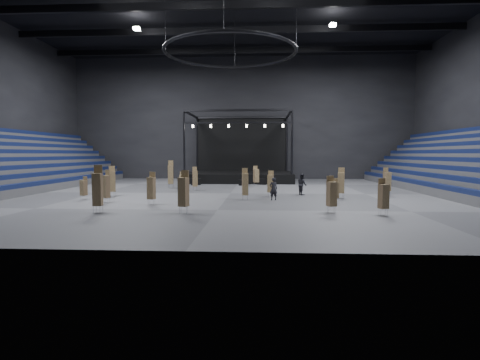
# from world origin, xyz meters

# --- Properties ---
(floor) EXTENTS (50.00, 50.00, 0.00)m
(floor) POSITION_xyz_m (0.00, 0.00, 0.00)
(floor) COLOR #525255
(floor) RESTS_ON ground
(wall_back) EXTENTS (50.00, 0.20, 18.00)m
(wall_back) POSITION_xyz_m (0.00, 21.00, 9.00)
(wall_back) COLOR black
(wall_back) RESTS_ON ground
(wall_front) EXTENTS (50.00, 0.20, 18.00)m
(wall_front) POSITION_xyz_m (0.00, -21.00, 9.00)
(wall_front) COLOR black
(wall_front) RESTS_ON ground
(stage) EXTENTS (14.00, 10.00, 9.20)m
(stage) POSITION_xyz_m (0.00, 16.24, 1.45)
(stage) COLOR black
(stage) RESTS_ON floor
(truss_ring) EXTENTS (12.30, 12.30, 5.15)m
(truss_ring) POSITION_xyz_m (-0.00, 0.00, 13.00)
(truss_ring) COLOR black
(truss_ring) RESTS_ON ceiling
(roof_girders) EXTENTS (49.00, 30.35, 0.70)m
(roof_girders) POSITION_xyz_m (0.00, -0.00, 17.20)
(roof_girders) COLOR black
(roof_girders) RESTS_ON ceiling
(flight_case_left) EXTENTS (1.26, 0.83, 0.77)m
(flight_case_left) POSITION_xyz_m (-4.89, 9.16, 0.39)
(flight_case_left) COLOR black
(flight_case_left) RESTS_ON floor
(flight_case_mid) EXTENTS (1.05, 0.54, 0.69)m
(flight_case_mid) POSITION_xyz_m (0.77, 8.82, 0.35)
(flight_case_mid) COLOR black
(flight_case_mid) RESTS_ON floor
(flight_case_right) EXTENTS (1.13, 0.68, 0.71)m
(flight_case_right) POSITION_xyz_m (2.96, 10.17, 0.36)
(flight_case_right) COLOR black
(flight_case_right) RESTS_ON floor
(chair_stack_0) EXTENTS (0.64, 0.64, 2.33)m
(chair_stack_0) POSITION_xyz_m (7.30, -11.20, 1.23)
(chair_stack_0) COLOR silver
(chair_stack_0) RESTS_ON floor
(chair_stack_1) EXTENTS (0.62, 0.62, 2.23)m
(chair_stack_1) POSITION_xyz_m (10.25, -11.99, 1.18)
(chair_stack_1) COLOR silver
(chair_stack_1) RESTS_ON floor
(chair_stack_2) EXTENTS (0.70, 0.70, 2.66)m
(chair_stack_2) POSITION_xyz_m (-10.01, -3.27, 1.38)
(chair_stack_2) COLOR silver
(chair_stack_2) RESTS_ON floor
(chair_stack_3) EXTENTS (0.60, 0.60, 2.99)m
(chair_stack_3) POSITION_xyz_m (-6.93, 5.19, 1.52)
(chair_stack_3) COLOR silver
(chair_stack_3) RESTS_ON floor
(chair_stack_4) EXTENTS (0.56, 0.56, 2.26)m
(chair_stack_4) POSITION_xyz_m (3.69, -2.65, 1.19)
(chair_stack_4) COLOR silver
(chair_stack_4) RESTS_ON floor
(chair_stack_5) EXTENTS (0.57, 0.57, 2.39)m
(chair_stack_5) POSITION_xyz_m (-5.13, -8.10, 1.25)
(chair_stack_5) COLOR silver
(chair_stack_5) RESTS_ON floor
(chair_stack_6) EXTENTS (0.65, 0.65, 2.50)m
(chair_stack_6) POSITION_xyz_m (14.00, -1.23, 1.30)
(chair_stack_6) COLOR silver
(chair_stack_6) RESTS_ON floor
(chair_stack_7) EXTENTS (0.59, 0.59, 3.01)m
(chair_stack_7) POSITION_xyz_m (-7.41, -11.99, 1.53)
(chair_stack_7) COLOR silver
(chair_stack_7) RESTS_ON floor
(chair_stack_8) EXTENTS (0.45, 0.45, 1.99)m
(chair_stack_8) POSITION_xyz_m (-4.80, 0.89, 1.06)
(chair_stack_8) COLOR silver
(chair_stack_8) RESTS_ON floor
(chair_stack_9) EXTENTS (0.47, 0.47, 1.86)m
(chair_stack_9) POSITION_xyz_m (8.49, -6.40, 1.01)
(chair_stack_9) COLOR silver
(chair_stack_9) RESTS_ON floor
(chair_stack_10) EXTENTS (0.64, 0.64, 2.57)m
(chair_stack_10) POSITION_xyz_m (9.53, -3.45, 1.34)
(chair_stack_10) COLOR silver
(chair_stack_10) RESTS_ON floor
(chair_stack_11) EXTENTS (0.58, 0.58, 2.50)m
(chair_stack_11) POSITION_xyz_m (-8.89, -7.19, 1.27)
(chair_stack_11) COLOR silver
(chair_stack_11) RESTS_ON floor
(chair_stack_12) EXTENTS (0.56, 0.56, 1.89)m
(chair_stack_12) POSITION_xyz_m (-11.40, -5.65, 1.01)
(chair_stack_12) COLOR silver
(chair_stack_12) RESTS_ON floor
(chair_stack_13) EXTENTS (0.70, 0.70, 2.34)m
(chair_stack_13) POSITION_xyz_m (2.30, 8.01, 1.25)
(chair_stack_13) COLOR silver
(chair_stack_13) RESTS_ON floor
(chair_stack_14) EXTENTS (0.54, 0.54, 2.57)m
(chair_stack_14) POSITION_xyz_m (1.59, -4.96, 1.31)
(chair_stack_14) COLOR silver
(chair_stack_14) RESTS_ON floor
(chair_stack_15) EXTENTS (0.59, 0.59, 2.40)m
(chair_stack_15) POSITION_xyz_m (-3.85, 2.78, 1.24)
(chair_stack_15) COLOR silver
(chair_stack_15) RESTS_ON floor
(chair_stack_16) EXTENTS (0.67, 0.67, 2.69)m
(chair_stack_16) POSITION_xyz_m (-1.94, -11.99, 1.39)
(chair_stack_16) COLOR silver
(chair_stack_16) RESTS_ON floor
(man_center) EXTENTS (0.77, 0.62, 1.82)m
(man_center) POSITION_xyz_m (3.86, -5.05, 0.91)
(man_center) COLOR black
(man_center) RESTS_ON floor
(crew_member) EXTENTS (0.98, 1.11, 1.93)m
(crew_member) POSITION_xyz_m (6.56, -0.98, 0.97)
(crew_member) COLOR black
(crew_member) RESTS_ON floor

